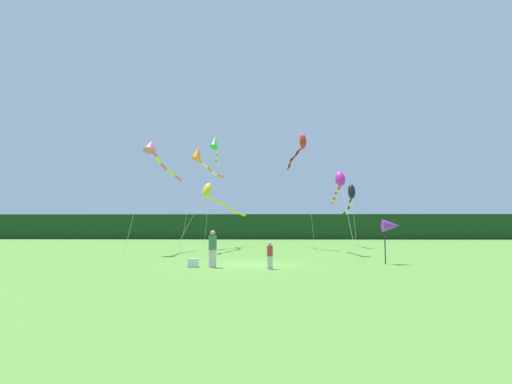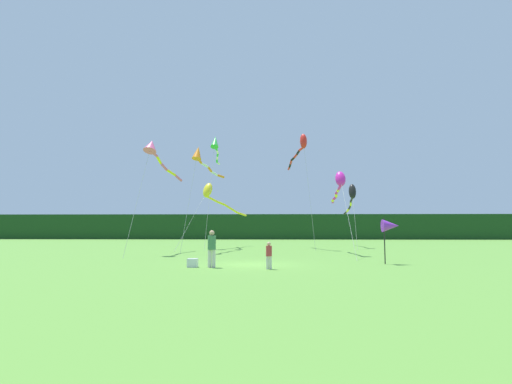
% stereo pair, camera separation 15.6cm
% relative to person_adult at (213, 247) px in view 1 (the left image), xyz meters
% --- Properties ---
extents(ground_plane, '(120.00, 120.00, 0.00)m').
position_rel_person_adult_xyz_m(ground_plane, '(1.93, 1.74, -1.03)').
color(ground_plane, '#5B9338').
extents(distant_treeline, '(108.00, 3.22, 4.09)m').
position_rel_person_adult_xyz_m(distant_treeline, '(1.93, 46.74, 1.01)').
color(distant_treeline, '#193D19').
rests_on(distant_treeline, ground).
extents(person_adult, '(0.41, 0.41, 1.84)m').
position_rel_person_adult_xyz_m(person_adult, '(0.00, 0.00, 0.00)').
color(person_adult, silver).
rests_on(person_adult, ground).
extents(person_child, '(0.29, 0.29, 1.30)m').
position_rel_person_adult_xyz_m(person_child, '(2.86, -0.66, -0.31)').
color(person_child, silver).
rests_on(person_child, ground).
extents(cooler_box, '(0.50, 0.43, 0.42)m').
position_rel_person_adult_xyz_m(cooler_box, '(-0.99, 0.19, -0.82)').
color(cooler_box, silver).
rests_on(cooler_box, ground).
extents(banner_flag_pole, '(0.90, 0.70, 2.54)m').
position_rel_person_adult_xyz_m(banner_flag_pole, '(9.51, 2.21, 1.03)').
color(banner_flag_pole, black).
rests_on(banner_flag_pole, ground).
extents(kite_red, '(1.99, 7.37, 10.58)m').
position_rel_person_adult_xyz_m(kite_red, '(5.79, 16.67, 8.48)').
color(kite_red, '#B2B2B2').
rests_on(kite_red, ground).
extents(kite_rainbow, '(1.79, 9.08, 8.66)m').
position_rel_person_adult_xyz_m(kite_rainbow, '(-5.88, 9.63, 6.76)').
color(kite_rainbow, '#B2B2B2').
rests_on(kite_rainbow, ground).
extents(kite_yellow, '(5.31, 10.31, 6.22)m').
position_rel_person_adult_xyz_m(kite_yellow, '(-2.49, 17.33, 4.01)').
color(kite_yellow, '#B2B2B2').
rests_on(kite_yellow, ground).
extents(kite_green, '(0.82, 8.57, 11.05)m').
position_rel_person_adult_xyz_m(kite_green, '(-2.48, 18.58, 9.08)').
color(kite_green, '#B2B2B2').
rests_on(kite_green, ground).
extents(kite_magenta, '(0.75, 9.03, 6.15)m').
position_rel_person_adult_xyz_m(kite_magenta, '(7.98, 9.30, 4.19)').
color(kite_magenta, '#B2B2B2').
rests_on(kite_magenta, ground).
extents(kite_black, '(0.83, 9.26, 6.30)m').
position_rel_person_adult_xyz_m(kite_black, '(10.97, 19.83, 4.06)').
color(kite_black, '#B2B2B2').
rests_on(kite_black, ground).
extents(kite_orange, '(2.40, 7.21, 8.58)m').
position_rel_person_adult_xyz_m(kite_orange, '(-2.75, 12.05, 6.66)').
color(kite_orange, '#B2B2B2').
rests_on(kite_orange, ground).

